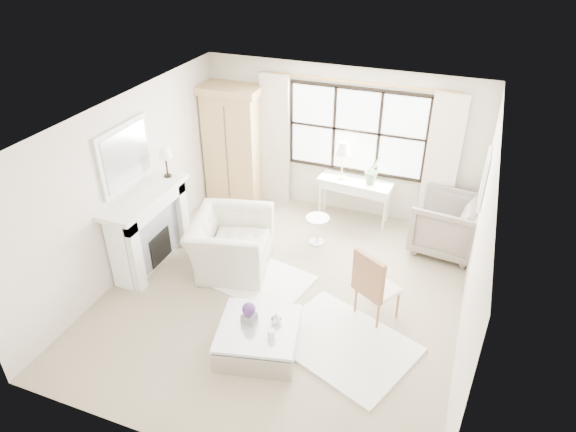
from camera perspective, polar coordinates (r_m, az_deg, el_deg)
name	(u,v)px	position (r m, az deg, el deg)	size (l,w,h in m)	color
floor	(284,293)	(7.72, -0.46, -8.61)	(5.50, 5.50, 0.00)	tan
ceiling	(283,121)	(6.35, -0.57, 10.48)	(5.50, 5.50, 0.00)	white
wall_back	(339,142)	(9.28, 5.74, 8.24)	(5.00, 5.00, 0.00)	beige
wall_front	(175,360)	(5.03, -12.40, -15.33)	(5.00, 5.00, 0.00)	silver
wall_left	(129,185)	(8.08, -17.30, 3.27)	(5.50, 5.50, 0.00)	beige
wall_right	(477,254)	(6.60, 20.21, -4.01)	(5.50, 5.50, 0.00)	beige
window_pane	(357,131)	(9.10, 7.63, 9.35)	(2.40, 0.02, 1.50)	white
window_frame	(356,131)	(9.09, 7.61, 9.33)	(2.50, 0.04, 1.50)	black
curtain_rod	(359,82)	(8.76, 7.93, 14.50)	(0.04, 0.04, 3.30)	#B0803D
curtain_left	(275,140)	(9.59, -1.44, 8.42)	(0.55, 0.10, 2.47)	beige
curtain_right	(441,165)	(8.98, 16.66, 5.43)	(0.55, 0.10, 2.47)	silver
fireplace	(148,228)	(8.29, -15.29, -1.26)	(0.58, 1.66, 1.26)	white
mirror_frame	(125,156)	(7.85, -17.67, 6.39)	(0.05, 1.15, 0.95)	silver
mirror_glass	(127,156)	(7.84, -17.50, 6.36)	(0.02, 1.00, 0.80)	#B6BAC2
art_frame	(484,179)	(7.99, 20.97, 3.86)	(0.04, 0.62, 0.82)	white
art_canvas	(483,179)	(7.99, 20.83, 3.88)	(0.01, 0.52, 0.72)	tan
mantel_lamp	(165,154)	(8.23, -13.51, 6.74)	(0.22, 0.22, 0.51)	black
armoire	(234,143)	(9.75, -6.06, 8.04)	(1.14, 0.73, 2.24)	tan
console_table	(354,200)	(9.32, 7.34, 1.73)	(1.34, 0.57, 0.80)	white
console_lamp	(343,149)	(8.95, 6.12, 7.39)	(0.28, 0.28, 0.69)	gold
orchid_plant	(373,170)	(8.97, 9.42, 5.04)	(0.28, 0.22, 0.50)	#5E7A51
side_table	(317,226)	(8.63, 3.28, -1.17)	(0.40, 0.40, 0.51)	white
rug_left	(258,279)	(7.99, -3.38, -6.98)	(1.55, 1.09, 0.03)	white
rug_right	(343,344)	(6.98, 6.19, -13.91)	(1.74, 1.30, 0.03)	white
club_armchair	(231,243)	(8.08, -6.35, -3.03)	(1.32, 1.15, 0.86)	beige
wingback_chair	(446,224)	(8.80, 17.18, -0.90)	(1.01, 1.04, 0.95)	gray
french_chair	(376,298)	(7.26, 9.73, -8.98)	(0.66, 0.66, 1.08)	#93633D
coffee_table	(259,338)	(6.79, -3.29, -13.36)	(1.20, 1.20, 0.38)	silver
planter_box	(249,318)	(6.69, -4.34, -11.20)	(0.16, 0.16, 0.12)	slate
planter_flowers	(249,309)	(6.59, -4.39, -10.25)	(0.17, 0.17, 0.17)	#4F2B6C
pillar_candle	(271,334)	(6.47, -1.88, -12.96)	(0.09, 0.09, 0.12)	white
coffee_vase	(276,318)	(6.65, -1.30, -11.30)	(0.14, 0.14, 0.15)	silver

